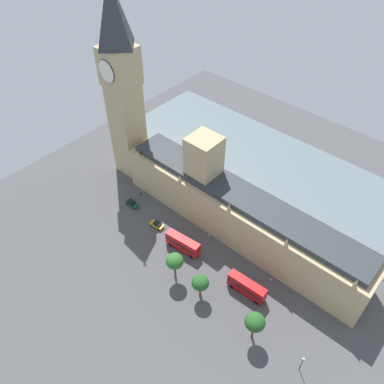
# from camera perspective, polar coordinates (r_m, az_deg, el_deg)

# --- Properties ---
(ground_plane) EXTENTS (148.22, 148.22, 0.00)m
(ground_plane) POSITION_cam_1_polar(r_m,az_deg,el_deg) (117.13, 6.19, -6.22)
(ground_plane) COLOR #4C4C4F
(river_thames) EXTENTS (40.08, 133.40, 0.25)m
(river_thames) POSITION_cam_1_polar(r_m,az_deg,el_deg) (138.39, 14.57, 2.00)
(river_thames) COLOR slate
(river_thames) RESTS_ON ground
(parliament_building) EXTENTS (13.60, 78.22, 27.13)m
(parliament_building) POSITION_cam_1_polar(r_m,az_deg,el_deg) (112.79, 6.48, -2.58)
(parliament_building) COLOR tan
(parliament_building) RESTS_ON ground
(clock_tower) EXTENTS (9.60, 9.60, 63.18)m
(clock_tower) POSITION_cam_1_polar(r_m,az_deg,el_deg) (121.58, -10.18, 15.39)
(clock_tower) COLOR tan
(clock_tower) RESTS_ON ground
(car_dark_green_midblock) EXTENTS (1.92, 4.46, 1.74)m
(car_dark_green_midblock) POSITION_cam_1_polar(r_m,az_deg,el_deg) (125.48, -8.71, -1.64)
(car_dark_green_midblock) COLOR #19472D
(car_dark_green_midblock) RESTS_ON ground
(car_yellow_cab_trailing) EXTENTS (2.33, 4.42, 1.74)m
(car_yellow_cab_trailing) POSITION_cam_1_polar(r_m,az_deg,el_deg) (118.37, -5.12, -4.75)
(car_yellow_cab_trailing) COLOR gold
(car_yellow_cab_trailing) RESTS_ON ground
(double_decker_bus_kerbside) EXTENTS (3.62, 10.71, 4.75)m
(double_decker_bus_kerbside) POSITION_cam_1_polar(r_m,az_deg,el_deg) (111.09, -1.33, -7.48)
(double_decker_bus_kerbside) COLOR red
(double_decker_bus_kerbside) RESTS_ON ground
(double_decker_bus_corner) EXTENTS (3.09, 10.62, 4.75)m
(double_decker_bus_corner) POSITION_cam_1_polar(r_m,az_deg,el_deg) (103.77, 7.97, -13.49)
(double_decker_bus_corner) COLOR #B20C0F
(double_decker_bus_corner) RESTS_ON ground
(pedestrian_near_tower) EXTENTS (0.66, 0.60, 1.57)m
(pedestrian_near_tower) POSITION_cam_1_polar(r_m,az_deg,el_deg) (108.20, 11.40, -12.50)
(pedestrian_near_tower) COLOR gray
(pedestrian_near_tower) RESTS_ON ground
(pedestrian_under_trees) EXTENTS (0.63, 0.53, 1.61)m
(pedestrian_under_trees) POSITION_cam_1_polar(r_m,az_deg,el_deg) (115.34, 2.49, -6.41)
(pedestrian_under_trees) COLOR gray
(pedestrian_under_trees) RESTS_ON ground
(pedestrian_opposite_hall) EXTENTS (0.54, 0.62, 1.49)m
(pedestrian_opposite_hall) POSITION_cam_1_polar(r_m,az_deg,el_deg) (128.63, -7.47, -0.21)
(pedestrian_opposite_hall) COLOR navy
(pedestrian_opposite_hall) RESTS_ON ground
(plane_tree_by_river_gate) EXTENTS (4.40, 4.40, 7.74)m
(plane_tree_by_river_gate) POSITION_cam_1_polar(r_m,az_deg,el_deg) (99.71, 1.22, -13.06)
(plane_tree_by_river_gate) COLOR brown
(plane_tree_by_river_gate) RESTS_ON ground
(plane_tree_leading) EXTENTS (4.75, 4.75, 9.15)m
(plane_tree_leading) POSITION_cam_1_polar(r_m,az_deg,el_deg) (94.03, 9.13, -18.18)
(plane_tree_leading) COLOR brown
(plane_tree_leading) RESTS_ON ground
(plane_tree_far_end) EXTENTS (4.62, 4.62, 9.07)m
(plane_tree_far_end) POSITION_cam_1_polar(r_m,az_deg,el_deg) (101.99, -2.54, -10.02)
(plane_tree_far_end) COLOR brown
(plane_tree_far_end) RESTS_ON ground
(street_lamp_slot_10) EXTENTS (0.56, 0.56, 5.61)m
(street_lamp_slot_10) POSITION_cam_1_polar(r_m,az_deg,el_deg) (95.55, 15.75, -22.64)
(street_lamp_slot_10) COLOR black
(street_lamp_slot_10) RESTS_ON ground
(street_lamp_slot_11) EXTENTS (0.56, 0.56, 6.02)m
(street_lamp_slot_11) POSITION_cam_1_polar(r_m,az_deg,el_deg) (101.54, 1.31, -13.11)
(street_lamp_slot_11) COLOR black
(street_lamp_slot_11) RESTS_ON ground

